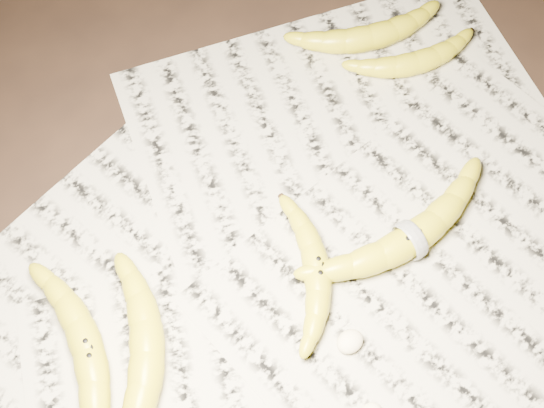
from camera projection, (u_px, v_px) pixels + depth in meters
ground at (279, 255)px, 0.93m from camera, size 3.00×3.00×0.00m
newspaper_patch at (289, 283)px, 0.91m from camera, size 0.90×0.70×0.01m
banana_left_a at (88, 353)px, 0.85m from camera, size 0.12×0.23×0.04m
banana_left_b at (147, 355)px, 0.84m from camera, size 0.17×0.21×0.04m
banana_center at (317, 270)px, 0.90m from camera, size 0.13×0.18×0.03m
banana_taped at (410, 239)px, 0.91m from camera, size 0.25×0.08×0.04m
banana_upper_a at (370, 36)px, 1.06m from camera, size 0.20×0.13×0.04m
banana_upper_b at (416, 61)px, 1.04m from camera, size 0.17×0.10×0.03m
measuring_tape at (410, 239)px, 0.91m from camera, size 0.01×0.05×0.05m
flesh_chunk_c at (350, 341)px, 0.86m from camera, size 0.03×0.03×0.02m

